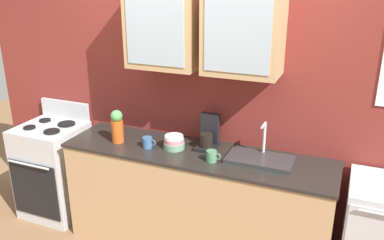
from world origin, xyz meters
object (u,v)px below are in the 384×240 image
(vase, at_px, (117,126))
(bowl_stack, at_px, (174,142))
(stove_range, at_px, (54,169))
(sink_faucet, at_px, (260,158))
(coffee_maker, at_px, (208,135))
(cup_near_bowls, at_px, (148,142))
(cup_near_sink, at_px, (212,156))

(vase, bearing_deg, bowl_stack, 7.29)
(stove_range, relative_size, sink_faucet, 2.15)
(sink_faucet, height_order, vase, sink_faucet)
(bowl_stack, relative_size, coffee_maker, 0.61)
(vase, xyz_separation_m, cup_near_bowls, (0.30, -0.01, -0.10))
(cup_near_sink, height_order, cup_near_bowls, cup_near_bowls)
(bowl_stack, height_order, cup_near_bowls, bowl_stack)
(coffee_maker, bearing_deg, sink_faucet, -10.95)
(stove_range, relative_size, cup_near_bowls, 9.31)
(cup_near_bowls, bearing_deg, bowl_stack, 18.71)
(stove_range, height_order, vase, vase)
(cup_near_bowls, bearing_deg, stove_range, 176.61)
(stove_range, distance_m, coffee_maker, 1.69)
(cup_near_sink, distance_m, coffee_maker, 0.28)
(stove_range, bearing_deg, sink_faucet, 1.21)
(coffee_maker, bearing_deg, vase, -165.91)
(sink_faucet, distance_m, cup_near_bowls, 0.94)
(sink_faucet, relative_size, cup_near_bowls, 4.32)
(sink_faucet, height_order, cup_near_sink, sink_faucet)
(sink_faucet, height_order, cup_near_bowls, sink_faucet)
(bowl_stack, relative_size, cup_near_bowls, 1.49)
(cup_near_sink, bearing_deg, stove_range, 176.35)
(vase, distance_m, cup_near_sink, 0.89)
(stove_range, relative_size, cup_near_sink, 9.34)
(cup_near_bowls, height_order, coffee_maker, coffee_maker)
(sink_faucet, xyz_separation_m, coffee_maker, (-0.47, 0.09, 0.09))
(cup_near_sink, bearing_deg, vase, 176.81)
(bowl_stack, relative_size, cup_near_sink, 1.49)
(coffee_maker, bearing_deg, stove_range, -175.19)
(bowl_stack, height_order, cup_near_sink, bowl_stack)
(stove_range, height_order, cup_near_bowls, stove_range)
(coffee_maker, bearing_deg, bowl_stack, -153.81)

